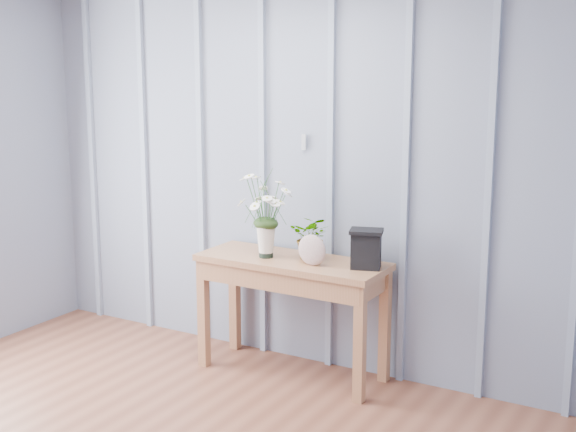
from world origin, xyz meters
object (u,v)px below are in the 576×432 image
Objects in this scene: daisy_vase at (266,202)px; felt_disc_vessel at (312,250)px; carved_box at (366,248)px; sideboard at (292,277)px.

daisy_vase is 0.43m from felt_disc_vessel.
daisy_vase reaches higher than carved_box.
felt_disc_vessel is (0.18, -0.07, 0.21)m from sideboard.
carved_box is at bearing 3.67° from sideboard.
daisy_vase is 2.95× the size of felt_disc_vessel.
daisy_vase is at bearing 177.32° from felt_disc_vessel.
daisy_vase is (-0.16, -0.05, 0.46)m from sideboard.
carved_box is (0.49, 0.03, 0.23)m from sideboard.
carved_box reaches higher than sideboard.
carved_box is (0.31, 0.10, 0.03)m from felt_disc_vessel.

